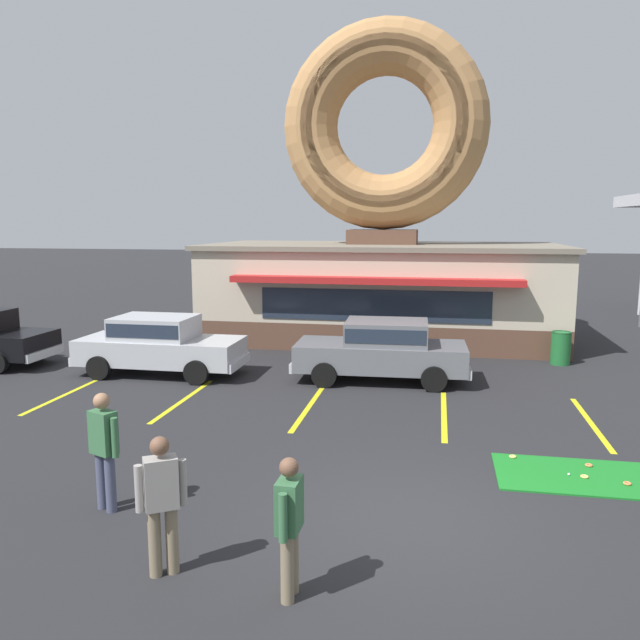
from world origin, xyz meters
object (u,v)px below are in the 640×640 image
Objects in this scene: pedestrian_blue_sweater_man at (289,521)px; pedestrian_hooded_kid at (104,445)px; car_silver at (159,343)px; trash_bin at (561,348)px; car_grey at (383,348)px; golf_ball at (569,474)px; pedestrian_leather_jacket_man at (162,499)px.

pedestrian_hooded_kid is (-3.11, 1.58, 0.08)m from pedestrian_blue_sweater_man.
car_silver is 4.68× the size of trash_bin.
car_grey is 4.74× the size of trash_bin.
pedestrian_blue_sweater_man is at bearing -132.56° from golf_ball.
pedestrian_leather_jacket_man is (-5.29, -3.88, 0.89)m from golf_ball.
trash_bin is at bearing 80.80° from golf_ball.
golf_ball is 7.32m from pedestrian_hooded_kid.
car_grey is at bearing 68.27° from pedestrian_hooded_kid.
pedestrian_leather_jacket_man is (4.34, -9.19, 0.07)m from car_silver.
pedestrian_leather_jacket_man is 14.16m from trash_bin.
pedestrian_leather_jacket_man is at bearing -118.19° from trash_bin.
pedestrian_leather_jacket_man is (1.53, -1.41, -0.03)m from pedestrian_hooded_kid.
pedestrian_hooded_kid is (2.80, -7.78, 0.10)m from car_silver.
pedestrian_leather_jacket_man is at bearing -42.60° from pedestrian_hooded_kid.
car_grey is 2.84× the size of pedestrian_blue_sweater_man.
trash_bin is (5.12, 12.65, -0.40)m from pedestrian_blue_sweater_man.
golf_ball is 0.02× the size of pedestrian_leather_jacket_man.
pedestrian_hooded_kid is (-6.83, -2.47, 0.93)m from golf_ball.
pedestrian_hooded_kid is at bearing 137.40° from pedestrian_leather_jacket_man.
car_silver is 2.68× the size of pedestrian_leather_jacket_man.
pedestrian_leather_jacket_man is (-1.73, -9.60, 0.07)m from car_grey.
car_silver is 6.08m from car_grey.
pedestrian_leather_jacket_man reaches higher than car_silver.
pedestrian_leather_jacket_man is (-1.57, 0.17, 0.05)m from pedestrian_blue_sweater_man.
pedestrian_blue_sweater_man reaches higher than car_silver.
car_grey is 8.81m from pedestrian_hooded_kid.
pedestrian_blue_sweater_man reaches higher than car_grey.
trash_bin is at bearing 53.40° from pedestrian_hooded_kid.
golf_ball is 0.01× the size of car_grey.
pedestrian_hooded_kid is at bearing 153.02° from pedestrian_blue_sweater_man.
pedestrian_blue_sweater_man is (5.91, -9.37, 0.03)m from car_silver.
golf_ball is 0.04× the size of trash_bin.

